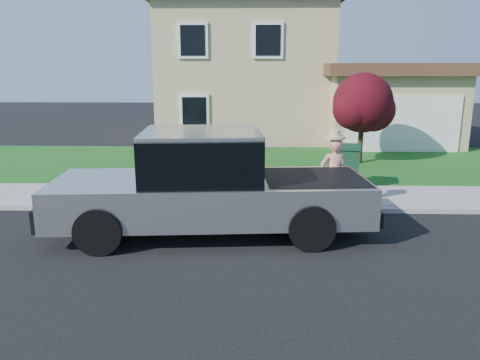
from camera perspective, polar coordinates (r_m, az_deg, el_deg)
name	(u,v)px	position (r m, az deg, el deg)	size (l,w,h in m)	color
ground	(232,257)	(8.93, -1.00, -9.36)	(80.00, 80.00, 0.00)	black
curb	(277,209)	(11.65, 4.56, -3.55)	(40.00, 0.20, 0.12)	gray
sidewalk	(275,197)	(12.70, 4.32, -2.03)	(40.00, 2.00, 0.15)	gray
lawn	(270,164)	(17.07, 3.62, 1.94)	(40.00, 7.00, 0.10)	#144715
house	(271,74)	(24.62, 3.84, 12.80)	(14.00, 11.30, 6.85)	tan
pickup_truck	(209,186)	(9.89, -3.77, -0.79)	(6.89, 2.83, 2.21)	black
woman	(333,175)	(11.44, 11.29, 0.64)	(0.77, 0.60, 2.05)	#E6937E
ornamental_tree	(364,106)	(17.36, 14.83, 8.73)	(2.34, 2.11, 3.21)	black
trash_bin	(347,166)	(13.65, 12.89, 1.70)	(0.89, 0.98, 1.19)	#0E361D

